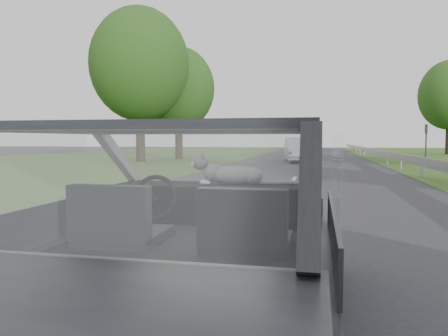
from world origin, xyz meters
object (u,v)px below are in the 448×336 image
at_px(subject_car, 193,235).
at_px(cat, 234,174).
at_px(highway_sign, 426,144).
at_px(other_car, 299,150).

bearing_deg(subject_car, cat, 76.84).
height_order(cat, highway_sign, highway_sign).
distance_m(cat, other_car, 22.45).
bearing_deg(highway_sign, subject_car, -85.92).
bearing_deg(highway_sign, other_car, -150.67).
bearing_deg(cat, subject_car, -116.20).
bearing_deg(cat, highway_sign, 61.17).
bearing_deg(other_car, subject_car, -97.05).
distance_m(cat, highway_sign, 24.57).
distance_m(subject_car, other_car, 23.09).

